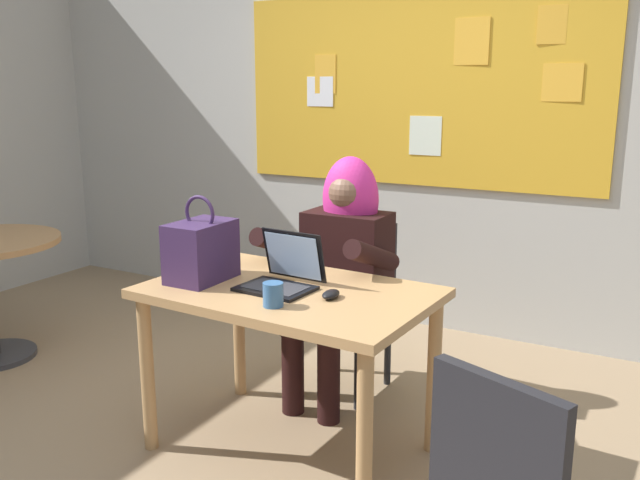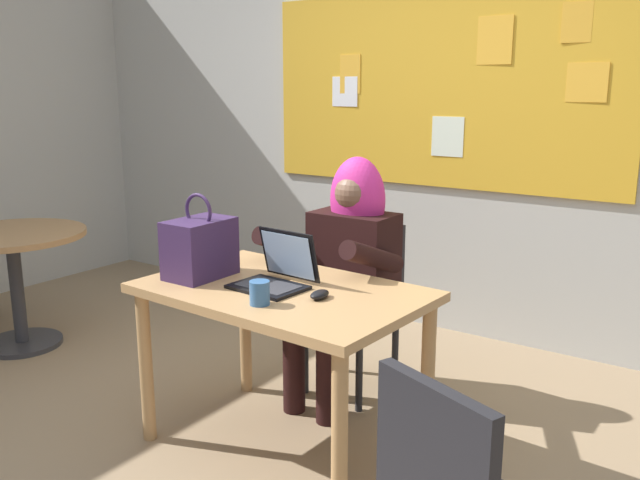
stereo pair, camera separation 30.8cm
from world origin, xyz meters
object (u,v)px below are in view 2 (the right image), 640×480
(laptop, at_px, (276,274))
(handbag, at_px, (200,247))
(computer_mouse, at_px, (320,294))
(chair_at_desk, at_px, (360,298))
(side_table_round, at_px, (14,261))
(coffee_mug, at_px, (260,293))
(person_costumed, at_px, (346,260))
(desk_main, at_px, (282,310))

(laptop, distance_m, handbag, 0.38)
(computer_mouse, bearing_deg, chair_at_desk, 107.92)
(handbag, relative_size, side_table_round, 0.44)
(coffee_mug, bearing_deg, person_costumed, 99.04)
(person_costumed, bearing_deg, desk_main, 6.81)
(desk_main, bearing_deg, coffee_mug, -73.54)
(person_costumed, height_order, handbag, person_costumed)
(person_costumed, height_order, coffee_mug, person_costumed)
(desk_main, xyz_separation_m, side_table_round, (-2.08, 0.02, -0.10))
(laptop, relative_size, coffee_mug, 3.36)
(desk_main, relative_size, computer_mouse, 11.81)
(desk_main, height_order, chair_at_desk, chair_at_desk)
(desk_main, relative_size, chair_at_desk, 1.39)
(desk_main, distance_m, side_table_round, 2.08)
(computer_mouse, xyz_separation_m, coffee_mug, (-0.15, -0.19, 0.03))
(person_costumed, xyz_separation_m, side_table_round, (-2.01, -0.59, -0.18))
(desk_main, bearing_deg, chair_at_desk, 94.78)
(desk_main, xyz_separation_m, computer_mouse, (0.22, -0.03, 0.12))
(person_costumed, height_order, computer_mouse, person_costumed)
(laptop, bearing_deg, side_table_round, -176.55)
(laptop, height_order, computer_mouse, laptop)
(chair_at_desk, xyz_separation_m, handbag, (-0.34, -0.82, 0.39))
(computer_mouse, bearing_deg, side_table_round, 176.70)
(computer_mouse, distance_m, coffee_mug, 0.25)
(computer_mouse, xyz_separation_m, handbag, (-0.62, -0.04, 0.12))
(laptop, height_order, handbag, handbag)
(computer_mouse, distance_m, handbag, 0.63)
(laptop, bearing_deg, chair_at_desk, 96.05)
(person_costumed, height_order, laptop, person_costumed)
(desk_main, distance_m, person_costumed, 0.62)
(laptop, relative_size, handbag, 0.84)
(laptop, bearing_deg, computer_mouse, -4.59)
(person_costumed, distance_m, coffee_mug, 0.85)
(laptop, xyz_separation_m, coffee_mug, (0.10, -0.23, -0.00))
(chair_at_desk, height_order, computer_mouse, chair_at_desk)
(person_costumed, distance_m, laptop, 0.61)
(chair_at_desk, distance_m, coffee_mug, 1.02)
(person_costumed, xyz_separation_m, laptop, (0.03, -0.61, 0.07))
(person_costumed, xyz_separation_m, handbag, (-0.34, -0.69, 0.16))
(person_costumed, distance_m, handbag, 0.78)
(desk_main, xyz_separation_m, laptop, (-0.04, 0.00, 0.15))
(coffee_mug, distance_m, side_table_round, 2.17)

